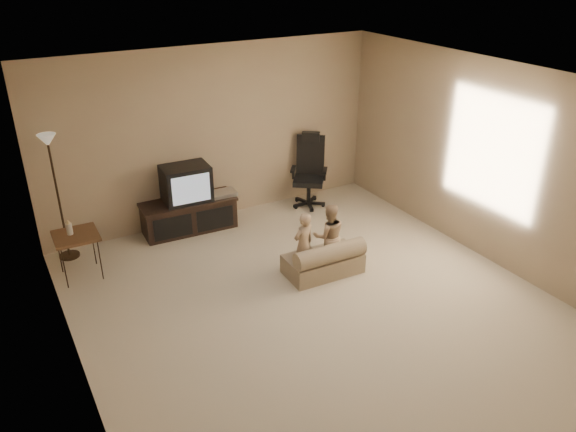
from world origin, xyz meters
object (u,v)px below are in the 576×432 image
Objects in this scene: side_table at (75,236)px; toddler_left at (304,244)px; tv_stand at (189,204)px; office_chair at (309,180)px; toddler_right at (329,236)px; floor_lamp at (53,170)px; child_sofa at (325,261)px.

toddler_left is (2.39, -1.31, -0.14)m from side_table.
tv_stand is 1.78× the size of side_table.
office_chair reaches higher than toddler_left.
toddler_right is at bearing -76.96° from office_chair.
toddler_right is at bearing 169.88° from toddler_left.
side_table is at bearing -4.68° from toddler_right.
side_table is 0.87m from floor_lamp.
toddler_left is at bearing -63.64° from tv_stand.
tv_stand is 1.94m from office_chair.
floor_lamp is at bearing -145.03° from office_chair.
floor_lamp reaches higher than toddler_right.
side_table is at bearing 153.08° from child_sofa.
office_chair is 1.36× the size of toddler_left.
toddler_right is (-0.77, -1.72, 0.02)m from office_chair.
child_sofa is at bearing -59.71° from tv_stand.
office_chair reaches higher than toddler_right.
tv_stand is at bearing -145.24° from office_chair.
child_sofa is 1.12× the size of toddler_right.
floor_lamp is (-3.59, 0.14, 0.81)m from office_chair.
tv_stand is at bearing -78.29° from toddler_left.
toddler_left reaches higher than child_sofa.
floor_lamp reaches higher than tv_stand.
toddler_right reaches higher than toddler_left.
toddler_right is (2.81, -1.87, -0.79)m from floor_lamp.
tv_stand is 0.82× the size of floor_lamp.
office_chair reaches higher than child_sofa.
toddler_left reaches higher than side_table.
side_table is (-3.54, -0.42, 0.14)m from office_chair.
child_sofa is at bearing -37.12° from floor_lamp.
side_table is 0.93× the size of toddler_left.
floor_lamp reaches higher than toddler_left.
office_chair is at bearing -2.28° from floor_lamp.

